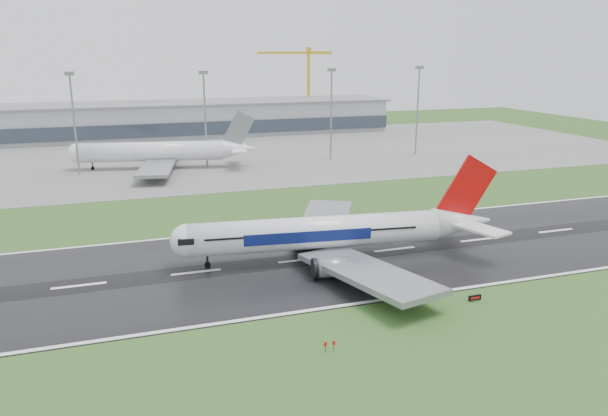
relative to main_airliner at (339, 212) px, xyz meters
name	(u,v)px	position (x,y,z in m)	size (l,w,h in m)	color
ground	(196,273)	(-27.09, 1.38, -9.38)	(520.00, 520.00, 0.00)	#294F1D
runway	(196,272)	(-27.09, 1.38, -9.33)	(400.00, 45.00, 0.10)	black
apron	(148,158)	(-27.09, 126.38, -9.34)	(400.00, 130.00, 0.08)	slate
terminal	(138,121)	(-27.09, 186.38, -1.88)	(240.00, 36.00, 15.00)	#94969F
main_airliner	(339,212)	(0.00, 0.00, 0.00)	(62.84, 59.85, 18.55)	silver
parked_airliner	(159,141)	(-24.35, 103.80, 0.06)	(63.87, 59.46, 18.72)	silver
tower_crane	(309,87)	(62.91, 201.38, 11.35)	(41.74, 2.28, 41.44)	gold
runway_sign	(475,298)	(13.53, -25.35, -8.86)	(2.30, 0.26, 1.04)	black
floodmast_2	(75,126)	(-50.49, 101.38, 6.46)	(0.64, 0.64, 31.67)	gray
floodmast_3	(205,122)	(-8.65, 101.38, 6.40)	(0.64, 0.64, 31.55)	gray
floodmast_4	(331,116)	(37.42, 101.38, 6.61)	(0.64, 0.64, 31.96)	gray
floodmast_5	(417,112)	(72.93, 101.38, 6.90)	(0.64, 0.64, 32.56)	gray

